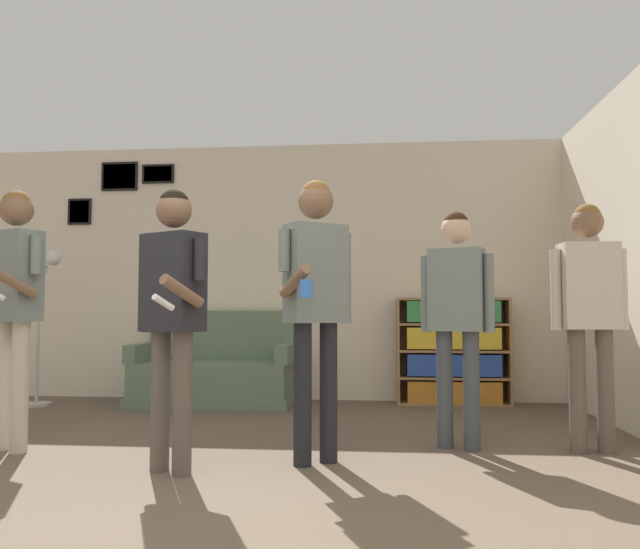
{
  "coord_description": "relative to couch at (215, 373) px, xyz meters",
  "views": [
    {
      "loc": [
        1.03,
        -2.35,
        0.92
      ],
      "look_at": [
        0.61,
        2.09,
        1.19
      ],
      "focal_mm": 35.0,
      "sensor_mm": 36.0,
      "label": 1
    }
  ],
  "objects": [
    {
      "name": "person_watcher_holding_cup",
      "position": [
        1.25,
        -2.34,
        0.77
      ],
      "size": [
        0.42,
        0.58,
        1.74
      ],
      "color": "black",
      "rests_on": "ground_plane"
    },
    {
      "name": "wall_back",
      "position": [
        0.6,
        0.41,
        1.05
      ],
      "size": [
        8.21,
        0.08,
        2.7
      ],
      "color": "beige",
      "rests_on": "ground_plane"
    },
    {
      "name": "person_spectator_near_bookshelf",
      "position": [
        2.16,
        -1.83,
        0.68
      ],
      "size": [
        0.48,
        0.31,
        1.6
      ],
      "color": "#3D4247",
      "rests_on": "ground_plane"
    },
    {
      "name": "bookshelf",
      "position": [
        2.36,
        0.19,
        0.22
      ],
      "size": [
        1.1,
        0.3,
        1.06
      ],
      "color": "olive",
      "rests_on": "ground_plane"
    },
    {
      "name": "person_player_foreground_left",
      "position": [
        -0.8,
        -2.19,
        0.78
      ],
      "size": [
        0.46,
        0.58,
        1.74
      ],
      "color": "#B7AD99",
      "rests_on": "ground_plane"
    },
    {
      "name": "floor_lamp",
      "position": [
        -1.71,
        -0.29,
        0.77
      ],
      "size": [
        0.36,
        0.39,
        1.52
      ],
      "color": "#ADA89E",
      "rests_on": "ground_plane"
    },
    {
      "name": "person_player_foreground_center",
      "position": [
        0.44,
        -2.63,
        0.7
      ],
      "size": [
        0.45,
        0.58,
        1.64
      ],
      "color": "brown",
      "rests_on": "ground_plane"
    },
    {
      "name": "person_spectator_far_right",
      "position": [
        3.02,
        -1.87,
        0.7
      ],
      "size": [
        0.5,
        0.22,
        1.64
      ],
      "color": "brown",
      "rests_on": "ground_plane"
    },
    {
      "name": "bottle_on_floor",
      "position": [
        -0.32,
        -0.69,
        -0.21
      ],
      "size": [
        0.07,
        0.07,
        0.25
      ],
      "color": "#3D6638",
      "rests_on": "ground_plane"
    },
    {
      "name": "couch",
      "position": [
        0.0,
        0.0,
        0.0
      ],
      "size": [
        1.58,
        0.8,
        0.93
      ],
      "color": "#5B7056",
      "rests_on": "ground_plane"
    }
  ]
}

